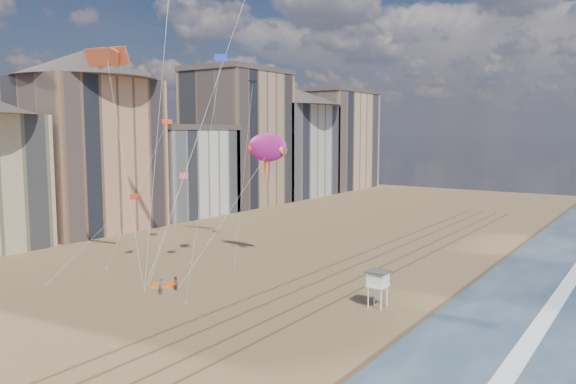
# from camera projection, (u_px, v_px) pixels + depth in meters

# --- Properties ---
(ground) EXTENTS (260.00, 260.00, 0.00)m
(ground) POSITION_uv_depth(u_px,v_px,m) (87.00, 371.00, 37.19)
(ground) COLOR brown
(ground) RESTS_ON ground
(wet_sand) EXTENTS (260.00, 260.00, 0.00)m
(wet_sand) POSITION_uv_depth(u_px,v_px,m) (522.00, 281.00, 59.41)
(wet_sand) COLOR #42301E
(wet_sand) RESTS_ON ground
(foam) EXTENTS (260.00, 260.00, 0.00)m
(foam) POSITION_uv_depth(u_px,v_px,m) (566.00, 287.00, 57.06)
(foam) COLOR white
(foam) RESTS_ON ground
(tracks) EXTENTS (7.68, 120.00, 0.01)m
(tracks) POSITION_uv_depth(u_px,v_px,m) (340.00, 278.00, 60.41)
(tracks) COLOR brown
(tracks) RESTS_ON ground
(buildings) EXTENTS (34.72, 131.35, 29.00)m
(buildings) POSITION_uv_depth(u_px,v_px,m) (219.00, 142.00, 115.20)
(buildings) COLOR #C6B284
(buildings) RESTS_ON ground
(lifeguard_stand) EXTENTS (1.88, 1.88, 3.39)m
(lifeguard_stand) POSITION_uv_depth(u_px,v_px,m) (378.00, 279.00, 50.16)
(lifeguard_stand) COLOR white
(lifeguard_stand) RESTS_ON ground
(grounded_kite) EXTENTS (2.90, 2.82, 0.28)m
(grounded_kite) POSITION_uv_depth(u_px,v_px,m) (164.00, 285.00, 57.40)
(grounded_kite) COLOR orange
(grounded_kite) RESTS_ON ground
(show_kite) EXTENTS (5.02, 7.52, 18.90)m
(show_kite) POSITION_uv_depth(u_px,v_px,m) (267.00, 148.00, 66.14)
(show_kite) COLOR #B71C8B
(show_kite) RESTS_ON ground
(kite_flyer_a) EXTENTS (0.60, 0.40, 1.65)m
(kite_flyer_a) POSITION_uv_depth(u_px,v_px,m) (161.00, 286.00, 54.42)
(kite_flyer_a) COLOR slate
(kite_flyer_a) RESTS_ON ground
(kite_flyer_b) EXTENTS (0.82, 0.72, 1.44)m
(kite_flyer_b) POSITION_uv_depth(u_px,v_px,m) (176.00, 283.00, 55.82)
(kite_flyer_b) COLOR #9C554F
(kite_flyer_b) RESTS_ON ground
(small_kites) EXTENTS (16.91, 13.59, 15.69)m
(small_kites) POSITION_uv_depth(u_px,v_px,m) (192.00, 119.00, 64.15)
(small_kites) COLOR #CA4E52
(small_kites) RESTS_ON ground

